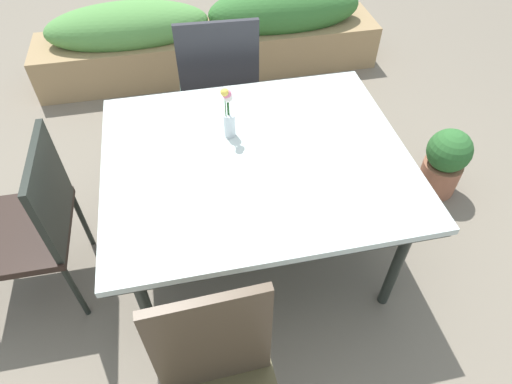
{
  "coord_description": "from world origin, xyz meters",
  "views": [
    {
      "loc": [
        -0.22,
        -1.44,
        2.09
      ],
      "look_at": [
        0.09,
        0.04,
        0.47
      ],
      "focal_mm": 30.92,
      "sensor_mm": 36.0,
      "label": 1
    }
  ],
  "objects_px": {
    "dining_table": "(256,164)",
    "chair_end_left": "(29,221)",
    "planter_box": "(211,36)",
    "potted_plant": "(445,161)",
    "flower_vase": "(228,114)",
    "chair_far_side": "(218,80)"
  },
  "relations": [
    {
      "from": "flower_vase",
      "to": "planter_box",
      "type": "bearing_deg",
      "value": 85.93
    },
    {
      "from": "chair_end_left",
      "to": "potted_plant",
      "type": "relative_size",
      "value": 1.95
    },
    {
      "from": "dining_table",
      "to": "chair_end_left",
      "type": "distance_m",
      "value": 1.09
    },
    {
      "from": "chair_far_side",
      "to": "dining_table",
      "type": "bearing_deg",
      "value": -84.3
    },
    {
      "from": "chair_far_side",
      "to": "planter_box",
      "type": "height_order",
      "value": "chair_far_side"
    },
    {
      "from": "flower_vase",
      "to": "potted_plant",
      "type": "relative_size",
      "value": 0.59
    },
    {
      "from": "chair_far_side",
      "to": "flower_vase",
      "type": "distance_m",
      "value": 0.85
    },
    {
      "from": "dining_table",
      "to": "chair_end_left",
      "type": "height_order",
      "value": "chair_end_left"
    },
    {
      "from": "dining_table",
      "to": "chair_far_side",
      "type": "distance_m",
      "value": 0.96
    },
    {
      "from": "chair_end_left",
      "to": "potted_plant",
      "type": "bearing_deg",
      "value": -83.85
    },
    {
      "from": "dining_table",
      "to": "flower_vase",
      "type": "relative_size",
      "value": 5.15
    },
    {
      "from": "dining_table",
      "to": "planter_box",
      "type": "relative_size",
      "value": 0.5
    },
    {
      "from": "planter_box",
      "to": "potted_plant",
      "type": "bearing_deg",
      "value": -54.98
    },
    {
      "from": "dining_table",
      "to": "flower_vase",
      "type": "xyz_separation_m",
      "value": [
        -0.1,
        0.17,
        0.18
      ]
    },
    {
      "from": "dining_table",
      "to": "potted_plant",
      "type": "bearing_deg",
      "value": 10.37
    },
    {
      "from": "chair_far_side",
      "to": "flower_vase",
      "type": "bearing_deg",
      "value": -90.77
    },
    {
      "from": "planter_box",
      "to": "dining_table",
      "type": "bearing_deg",
      "value": -90.87
    },
    {
      "from": "chair_end_left",
      "to": "dining_table",
      "type": "bearing_deg",
      "value": -89.42
    },
    {
      "from": "potted_plant",
      "to": "chair_end_left",
      "type": "bearing_deg",
      "value": -174.39
    },
    {
      "from": "dining_table",
      "to": "potted_plant",
      "type": "relative_size",
      "value": 3.05
    },
    {
      "from": "dining_table",
      "to": "chair_end_left",
      "type": "relative_size",
      "value": 1.56
    },
    {
      "from": "flower_vase",
      "to": "planter_box",
      "type": "distance_m",
      "value": 1.86
    }
  ]
}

